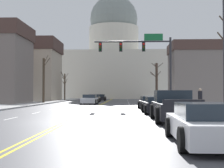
% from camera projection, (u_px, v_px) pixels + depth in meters
% --- Properties ---
extents(ground, '(20.00, 180.00, 0.20)m').
position_uv_depth(ground, '(67.00, 121.00, 16.02)').
color(ground, '#47474C').
extents(signal_gantry, '(7.91, 0.41, 7.37)m').
position_uv_depth(signal_gantry, '(144.00, 54.00, 32.68)').
color(signal_gantry, '#28282D').
rests_on(signal_gantry, ground).
extents(street_lamp_right, '(2.32, 0.24, 7.84)m').
position_uv_depth(street_lamp_right, '(218.00, 30.00, 17.00)').
color(street_lamp_right, '#333338').
rests_on(street_lamp_right, ground).
extents(capitol_building, '(33.06, 23.53, 30.70)m').
position_uv_depth(capitol_building, '(114.00, 63.00, 87.89)').
color(capitol_building, beige).
rests_on(capitol_building, ground).
extents(sedan_near_00, '(2.19, 4.63, 1.16)m').
position_uv_depth(sedan_near_00, '(151.00, 103.00, 28.05)').
color(sedan_near_00, black).
rests_on(sedan_near_00, ground).
extents(sedan_near_01, '(2.07, 4.38, 1.18)m').
position_uv_depth(sedan_near_01, '(157.00, 105.00, 22.43)').
color(sedan_near_01, black).
rests_on(sedan_near_01, ground).
extents(pickup_truck_near_02, '(2.25, 5.52, 1.58)m').
position_uv_depth(pickup_truck_near_02, '(174.00, 107.00, 16.46)').
color(pickup_truck_near_02, black).
rests_on(pickup_truck_near_02, ground).
extents(sedan_near_03, '(2.08, 4.62, 1.16)m').
position_uv_depth(sedan_near_03, '(207.00, 125.00, 8.98)').
color(sedan_near_03, silver).
rests_on(sedan_near_03, ground).
extents(sedan_oncoming_00, '(2.06, 4.52, 1.23)m').
position_uv_depth(sedan_oncoming_00, '(90.00, 100.00, 41.25)').
color(sedan_oncoming_00, silver).
rests_on(sedan_oncoming_00, ground).
extents(sedan_oncoming_01, '(2.06, 4.53, 1.22)m').
position_uv_depth(sedan_oncoming_01, '(94.00, 98.00, 50.68)').
color(sedan_oncoming_01, '#6B6056').
rests_on(sedan_oncoming_01, ground).
extents(sedan_oncoming_02, '(2.16, 4.43, 1.18)m').
position_uv_depth(sedan_oncoming_02, '(100.00, 98.00, 59.93)').
color(sedan_oncoming_02, black).
rests_on(sedan_oncoming_02, ground).
extents(flank_building_01, '(13.81, 9.15, 10.86)m').
position_uv_depth(flank_building_01, '(20.00, 70.00, 57.00)').
color(flank_building_01, '#B2A38E').
rests_on(flank_building_01, ground).
extents(flank_building_03, '(8.70, 8.19, 10.02)m').
position_uv_depth(flank_building_03, '(195.00, 72.00, 54.88)').
color(flank_building_03, slate).
rests_on(flank_building_03, ground).
extents(bare_tree_01, '(1.25, 1.67, 6.56)m').
position_uv_depth(bare_tree_01, '(44.00, 79.00, 43.44)').
color(bare_tree_01, '#4C3D2D').
rests_on(bare_tree_01, ground).
extents(bare_tree_02, '(2.05, 2.11, 6.12)m').
position_uv_depth(bare_tree_02, '(157.00, 81.00, 50.59)').
color(bare_tree_02, '#423328').
rests_on(bare_tree_02, ground).
extents(bare_tree_03, '(1.31, 2.36, 5.05)m').
position_uv_depth(bare_tree_03, '(65.00, 85.00, 57.98)').
color(bare_tree_03, '#4C3D2D').
rests_on(bare_tree_03, ground).
extents(pedestrian_00, '(0.35, 0.34, 1.67)m').
position_uv_depth(pedestrian_00, '(200.00, 98.00, 25.21)').
color(pedestrian_00, '#4C4238').
rests_on(pedestrian_00, ground).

